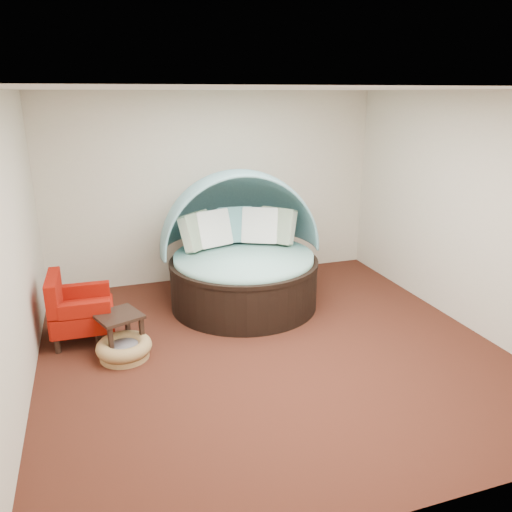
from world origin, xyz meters
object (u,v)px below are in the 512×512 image
object	(u,v)px
red_armchair	(77,310)
canopy_daybed	(242,243)
side_table	(119,327)
pet_basket	(124,348)

from	to	relation	value
red_armchair	canopy_daybed	bearing A→B (deg)	14.21
side_table	pet_basket	bearing A→B (deg)	-82.03
canopy_daybed	side_table	distance (m)	2.00
canopy_daybed	red_armchair	world-z (taller)	canopy_daybed
pet_basket	side_table	size ratio (longest dim) A/B	1.17
pet_basket	red_armchair	xyz separation A→B (m)	(-0.46, 0.61, 0.27)
red_armchair	side_table	xyz separation A→B (m)	(0.44, -0.42, -0.09)
pet_basket	side_table	distance (m)	0.26
red_armchair	side_table	size ratio (longest dim) A/B	1.39
canopy_daybed	side_table	world-z (taller)	canopy_daybed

